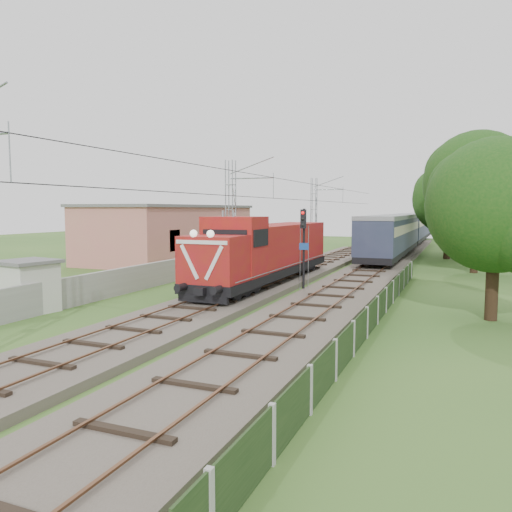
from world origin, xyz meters
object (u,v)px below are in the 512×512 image
at_px(signal_post, 304,236).
at_px(locomotive, 266,251).
at_px(coach_rake, 420,223).
at_px(relay_hut, 28,286).

bearing_deg(signal_post, locomotive, 149.90).
bearing_deg(locomotive, signal_post, -30.10).
bearing_deg(coach_rake, locomotive, -95.14).
height_order(locomotive, signal_post, signal_post).
bearing_deg(relay_hut, locomotive, 57.27).
xyz_separation_m(coach_rake, relay_hut, (-12.40, -67.10, -1.34)).
bearing_deg(coach_rake, signal_post, -92.09).
bearing_deg(locomotive, coach_rake, 84.86).
xyz_separation_m(coach_rake, signal_post, (-2.09, -57.28, 0.74)).
distance_m(signal_post, relay_hut, 14.40).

